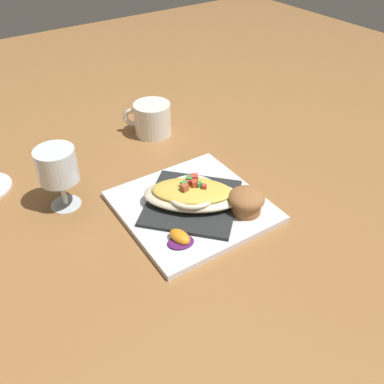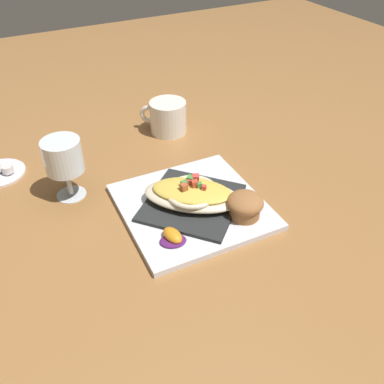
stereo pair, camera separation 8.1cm
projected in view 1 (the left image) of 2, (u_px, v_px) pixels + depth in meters
The scene contains 8 objects.
ground_plane at pixel (192, 209), 0.83m from camera, with size 2.60×2.60×0.00m, color #9E6B3B.
square_plate at pixel (192, 206), 0.83m from camera, with size 0.27×0.27×0.01m, color white.
folded_napkin at pixel (192, 203), 0.82m from camera, with size 0.17×0.18×0.01m, color #272A2B.
gratin_dish at pixel (192, 194), 0.81m from camera, with size 0.20×0.21×0.05m.
muffin at pixel (246, 201), 0.79m from camera, with size 0.07×0.07×0.05m.
orange_garnish at pixel (180, 238), 0.74m from camera, with size 0.06×0.06×0.02m.
coffee_mug at pixel (152, 121), 1.05m from camera, with size 0.10×0.11×0.08m.
stemmed_glass at pixel (58, 168), 0.79m from camera, with size 0.08×0.08×0.13m.
Camera 1 is at (-0.52, 0.36, 0.54)m, focal length 39.04 mm.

